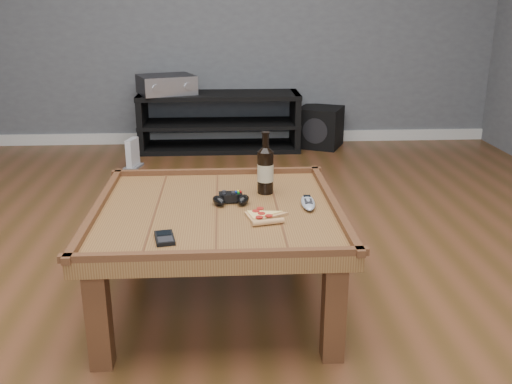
{
  "coord_description": "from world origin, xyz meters",
  "views": [
    {
      "loc": [
        0.03,
        -2.22,
        1.26
      ],
      "look_at": [
        0.16,
        -0.01,
        0.52
      ],
      "focal_mm": 40.0,
      "sensor_mm": 36.0,
      "label": 1
    }
  ],
  "objects": [
    {
      "name": "remote_control",
      "position": [
        0.38,
        0.0,
        0.46
      ],
      "size": [
        0.07,
        0.19,
        0.03
      ],
      "rotation": [
        0.0,
        0.0,
        -0.05
      ],
      "color": "gray",
      "rests_on": "coffee_table"
    },
    {
      "name": "media_console",
      "position": [
        0.0,
        2.75,
        0.25
      ],
      "size": [
        1.4,
        0.45,
        0.5
      ],
      "color": "black",
      "rests_on": "ground"
    },
    {
      "name": "game_console",
      "position": [
        -0.69,
        2.19,
        0.11
      ],
      "size": [
        0.15,
        0.21,
        0.23
      ],
      "rotation": [
        0.0,
        0.0,
        -0.26
      ],
      "color": "slate",
      "rests_on": "ground"
    },
    {
      "name": "game_controller",
      "position": [
        0.06,
        0.05,
        0.47
      ],
      "size": [
        0.17,
        0.12,
        0.05
      ],
      "rotation": [
        0.0,
        0.0,
        0.05
      ],
      "color": "black",
      "rests_on": "coffee_table"
    },
    {
      "name": "pizza_slice",
      "position": [
        0.18,
        -0.13,
        0.46
      ],
      "size": [
        0.18,
        0.25,
        0.02
      ],
      "rotation": [
        0.0,
        0.0,
        0.23
      ],
      "color": "tan",
      "rests_on": "coffee_table"
    },
    {
      "name": "baseboard",
      "position": [
        0.0,
        2.99,
        0.05
      ],
      "size": [
        5.0,
        0.02,
        0.1
      ],
      "primitive_type": "cube",
      "color": "silver",
      "rests_on": "ground"
    },
    {
      "name": "beer_bottle",
      "position": [
        0.21,
        0.18,
        0.56
      ],
      "size": [
        0.07,
        0.07,
        0.28
      ],
      "color": "black",
      "rests_on": "coffee_table"
    },
    {
      "name": "subwoofer",
      "position": [
        0.91,
        2.8,
        0.18
      ],
      "size": [
        0.47,
        0.47,
        0.36
      ],
      "rotation": [
        0.0,
        0.0,
        -0.42
      ],
      "color": "black",
      "rests_on": "ground"
    },
    {
      "name": "coffee_table",
      "position": [
        0.0,
        0.0,
        0.39
      ],
      "size": [
        1.03,
        1.03,
        0.48
      ],
      "color": "brown",
      "rests_on": "ground"
    },
    {
      "name": "smartphone",
      "position": [
        -0.18,
        -0.32,
        0.46
      ],
      "size": [
        0.09,
        0.13,
        0.02
      ],
      "rotation": [
        0.0,
        0.0,
        0.19
      ],
      "color": "black",
      "rests_on": "coffee_table"
    },
    {
      "name": "av_receiver",
      "position": [
        -0.45,
        2.74,
        0.58
      ],
      "size": [
        0.55,
        0.5,
        0.16
      ],
      "rotation": [
        0.0,
        0.0,
        0.35
      ],
      "color": "black",
      "rests_on": "media_console"
    },
    {
      "name": "ground",
      "position": [
        0.0,
        0.0,
        0.0
      ],
      "size": [
        6.0,
        6.0,
        0.0
      ],
      "primitive_type": "plane",
      "color": "#472D14",
      "rests_on": "ground"
    }
  ]
}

